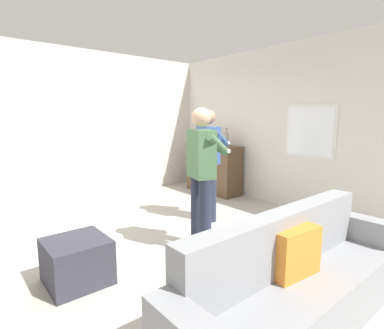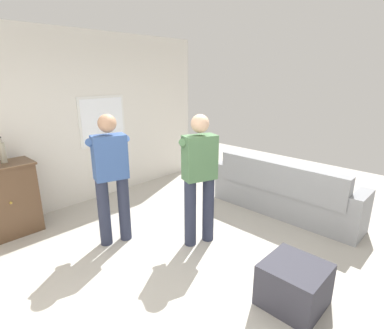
{
  "view_description": "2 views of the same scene",
  "coord_description": "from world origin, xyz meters",
  "views": [
    {
      "loc": [
        3.01,
        -1.99,
        1.57
      ],
      "look_at": [
        0.24,
        0.32,
        1.0
      ],
      "focal_mm": 28.0,
      "sensor_mm": 36.0,
      "label": 1
    },
    {
      "loc": [
        -2.13,
        -2.08,
        2.13
      ],
      "look_at": [
        0.38,
        0.34,
        1.07
      ],
      "focal_mm": 28.0,
      "sensor_mm": 36.0,
      "label": 2
    }
  ],
  "objects": [
    {
      "name": "person_standing_right",
      "position": [
        0.46,
        0.29,
        0.94
      ],
      "size": [
        0.52,
        0.52,
        1.68
      ],
      "color": "#282D42",
      "rests_on": "ground"
    },
    {
      "name": "bottle_liquor_amber",
      "position": [
        -1.59,
        2.32,
        1.13
      ],
      "size": [
        0.06,
        0.06,
        0.31
      ],
      "color": "#593314",
      "rests_on": "sideboard_cabinet"
    },
    {
      "name": "ottoman",
      "position": [
        0.26,
        -1.12,
        0.21
      ],
      "size": [
        0.55,
        0.55,
        0.43
      ],
      "primitive_type": "cube",
      "color": "#33333D",
      "rests_on": "ground"
    },
    {
      "name": "wall_back_with_window",
      "position": [
        0.01,
        2.66,
        1.4
      ],
      "size": [
        5.2,
        0.15,
        2.8
      ],
      "color": "silver",
      "rests_on": "ground"
    },
    {
      "name": "couch",
      "position": [
        1.96,
        -0.1,
        0.33
      ],
      "size": [
        0.57,
        2.34,
        0.88
      ],
      "color": "gray",
      "rests_on": "ground"
    },
    {
      "name": "wall_side_left",
      "position": [
        -2.66,
        0.0,
        1.4
      ],
      "size": [
        0.12,
        5.2,
        2.8
      ],
      "primitive_type": "cube",
      "color": "silver",
      "rests_on": "ground"
    },
    {
      "name": "person_standing_left",
      "position": [
        -0.29,
        1.09,
        0.94
      ],
      "size": [
        0.54,
        0.52,
        1.68
      ],
      "color": "#282D42",
      "rests_on": "ground"
    },
    {
      "name": "sideboard_cabinet",
      "position": [
        -1.45,
        2.3,
        0.5
      ],
      "size": [
        1.27,
        0.49,
        1.0
      ],
      "color": "brown",
      "rests_on": "ground"
    },
    {
      "name": "bottle_wine_green",
      "position": [
        -1.12,
        2.34,
        1.14
      ],
      "size": [
        0.08,
        0.08,
        0.35
      ],
      "color": "gray",
      "rests_on": "sideboard_cabinet"
    },
    {
      "name": "ground",
      "position": [
        0.0,
        0.0,
        0.0
      ],
      "size": [
        10.4,
        10.4,
        0.0
      ],
      "primitive_type": "plane",
      "color": "#B2ADA3"
    }
  ]
}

